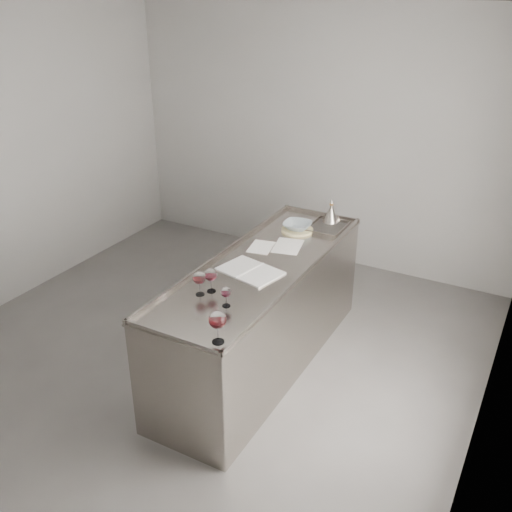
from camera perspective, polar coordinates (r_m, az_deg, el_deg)
The scene contains 12 objects.
room_shell at distance 4.32m, azimuth -7.16°, elevation 4.56°, with size 4.54×5.04×2.84m.
counter at distance 4.72m, azimuth 0.57°, elevation -5.87°, with size 0.77×2.42×0.97m.
wine_glass_left at distance 4.05m, azimuth -4.54°, elevation -1.91°, with size 0.09×0.09×0.18m.
wine_glass_middle at distance 4.02m, azimuth -5.69°, elevation -2.23°, with size 0.09×0.09×0.18m.
wine_glass_right at distance 3.48m, azimuth -3.88°, elevation -6.45°, with size 0.11×0.11×0.22m.
wine_glass_small at distance 3.88m, azimuth -3.02°, elevation -3.70°, with size 0.07×0.07×0.15m.
notebook at distance 4.37m, azimuth -0.61°, elevation -1.51°, with size 0.52×0.41×0.02m.
loose_paper_top at distance 4.79m, azimuth 3.19°, elevation 1.00°, with size 0.22×0.32×0.00m, color silver.
loose_paper_under at distance 4.77m, azimuth 0.53°, elevation 0.92°, with size 0.18×0.26×0.00m, color white.
trivet at distance 5.10m, azimuth 4.15°, elevation 2.62°, with size 0.28×0.28×0.02m, color #CABD82.
ceramic_bowl at distance 5.08m, azimuth 4.16°, elevation 3.04°, with size 0.25×0.25×0.06m, color gray.
wine_funnel at distance 5.31m, azimuth 7.50°, elevation 4.11°, with size 0.15×0.15×0.22m.
Camera 1 is at (2.40, -3.24, 2.95)m, focal length 40.00 mm.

